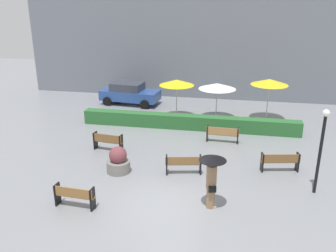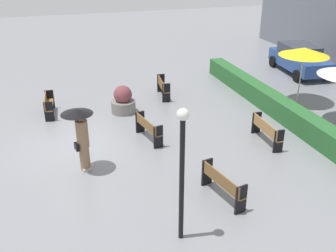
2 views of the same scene
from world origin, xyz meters
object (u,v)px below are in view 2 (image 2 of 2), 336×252
pedestrian_with_umbrella (81,131)px  parked_car (299,59)px  bench_far_right (222,183)px  lamp_post (182,162)px  bench_near_left (48,104)px  planter_pot (123,101)px  bench_far_left (163,86)px  bench_mid_center (148,127)px  bench_back_row (266,130)px  patio_umbrella_yellow (304,52)px

pedestrian_with_umbrella → parked_car: 14.54m
bench_far_right → lamp_post: (1.19, -1.65, 1.65)m
lamp_post → parked_car: 15.45m
parked_car → pedestrian_with_umbrella: bearing=-61.7°
bench_near_left → parked_car: size_ratio=0.36×
bench_far_right → planter_pot: size_ratio=1.44×
bench_far_left → lamp_post: lamp_post is taller
bench_near_left → bench_far_right: bearing=30.0°
bench_mid_center → pedestrian_with_umbrella: pedestrian_with_umbrella is taller
bench_far_right → lamp_post: 2.62m
bench_mid_center → bench_far_right: bearing=14.1°
bench_near_left → lamp_post: lamp_post is taller
bench_near_left → lamp_post: bearing=17.5°
bench_mid_center → bench_near_left: bearing=-136.1°
bench_back_row → bench_mid_center: 4.31m
bench_mid_center → bench_far_left: (-4.14, 1.83, 0.02)m
bench_mid_center → pedestrian_with_umbrella: size_ratio=0.77×
patio_umbrella_yellow → bench_near_left: bearing=-100.2°
bench_near_left → pedestrian_with_umbrella: 5.10m
bench_mid_center → patio_umbrella_yellow: bearing=101.9°
bench_back_row → bench_far_left: 6.06m
bench_back_row → planter_pot: size_ratio=1.46×
bench_back_row → patio_umbrella_yellow: size_ratio=0.69×
bench_far_right → lamp_post: lamp_post is taller
bench_near_left → patio_umbrella_yellow: 11.28m
parked_car → bench_near_left: bearing=-81.9°
bench_far_right → planter_pot: bearing=-168.9°
bench_far_right → lamp_post: size_ratio=0.50×
planter_pot → pedestrian_with_umbrella: bearing=-27.0°
bench_mid_center → lamp_post: bearing=-6.4°
pedestrian_with_umbrella → bench_far_left: bearing=141.9°
bench_back_row → patio_umbrella_yellow: patio_umbrella_yellow is taller
bench_mid_center → pedestrian_with_umbrella: 2.99m
lamp_post → pedestrian_with_umbrella: bearing=-154.5°
pedestrian_with_umbrella → planter_pot: 4.86m
planter_pot → lamp_post: lamp_post is taller
bench_far_right → parked_car: size_ratio=0.40×
pedestrian_with_umbrella → bench_back_row: bearing=89.1°
patio_umbrella_yellow → bench_mid_center: bearing=-78.1°
planter_pot → lamp_post: (8.25, -0.27, 1.65)m
bench_near_left → planter_pot: planter_pot is taller
bench_far_left → bench_mid_center: bearing=-23.9°
bench_far_left → bench_near_left: 5.28m
patio_umbrella_yellow → bench_back_row: bearing=-48.5°
planter_pot → patio_umbrella_yellow: bearing=80.7°
bench_far_left → parked_car: parked_car is taller
planter_pot → patio_umbrella_yellow: 8.18m
bench_far_left → lamp_post: 9.96m
planter_pot → patio_umbrella_yellow: size_ratio=0.47×
parked_car → planter_pot: bearing=-76.1°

